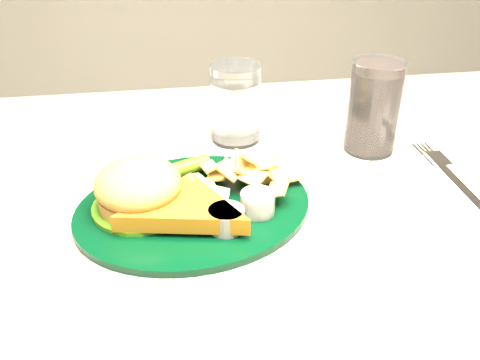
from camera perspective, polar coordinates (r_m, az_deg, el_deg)
The scene contains 7 objects.
dinner_plate at distance 0.67m, azimuth -5.05°, elevation -0.86°, with size 0.30×0.25×0.07m, color black, non-canonical shape.
water_glass at distance 0.84m, azimuth -0.48°, elevation 8.18°, with size 0.08×0.08×0.12m, color white.
cola_glass at distance 0.82m, azimuth 14.08°, elevation 7.53°, with size 0.08×0.08×0.14m, color black.
fork_napkin at distance 0.77m, azimuth 22.71°, elevation -0.94°, with size 0.15×0.19×0.01m, color silver, non-canonical shape.
spoon at distance 0.67m, azimuth -9.48°, elevation -4.15°, with size 0.04×0.16×0.01m, color white, non-canonical shape.
ramekin at distance 0.81m, azimuth -23.58°, elevation 0.88°, with size 0.05×0.05×0.03m, color white.
wrapped_straw at distance 0.78m, azimuth -6.37°, elevation 1.29°, with size 0.18×0.06×0.01m, color silver, non-canonical shape.
Camera 1 is at (-0.08, -0.60, 1.14)m, focal length 40.00 mm.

